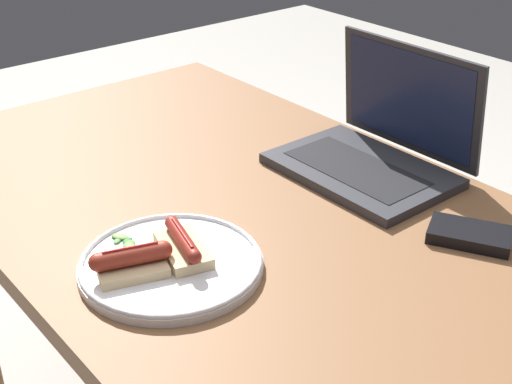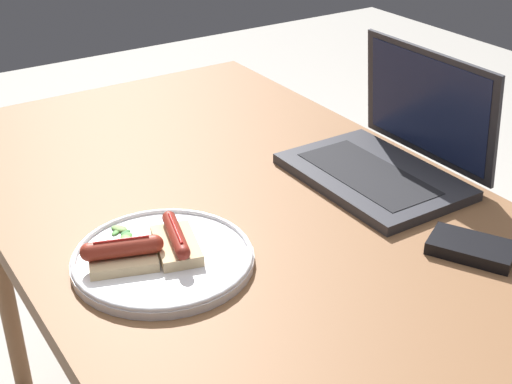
% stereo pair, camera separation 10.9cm
% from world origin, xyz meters
% --- Properties ---
extents(desk, '(1.23, 0.76, 0.71)m').
position_xyz_m(desk, '(0.00, 0.00, 0.65)').
color(desk, brown).
rests_on(desk, ground_plane).
extents(laptop, '(0.31, 0.24, 0.22)m').
position_xyz_m(laptop, '(0.09, 0.27, 0.75)').
color(laptop, '#2D2D33').
rests_on(laptop, desk).
extents(plate, '(0.26, 0.26, 0.02)m').
position_xyz_m(plate, '(0.12, -0.19, 0.72)').
color(plate, silver).
rests_on(plate, desk).
extents(sausage_toast_left, '(0.12, 0.08, 0.04)m').
position_xyz_m(sausage_toast_left, '(0.12, -0.17, 0.74)').
color(sausage_toast_left, '#D6B784').
rests_on(sausage_toast_left, plate).
extents(sausage_toast_middle, '(0.09, 0.11, 0.04)m').
position_xyz_m(sausage_toast_middle, '(0.11, -0.25, 0.74)').
color(sausage_toast_middle, '#D6B784').
rests_on(sausage_toast_middle, plate).
extents(salad_pile, '(0.07, 0.03, 0.01)m').
position_xyz_m(salad_pile, '(0.05, -0.22, 0.72)').
color(salad_pile, '#709E4C').
rests_on(salad_pile, plate).
extents(external_drive, '(0.14, 0.12, 0.02)m').
position_xyz_m(external_drive, '(0.35, 0.20, 0.72)').
color(external_drive, black).
rests_on(external_drive, desk).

